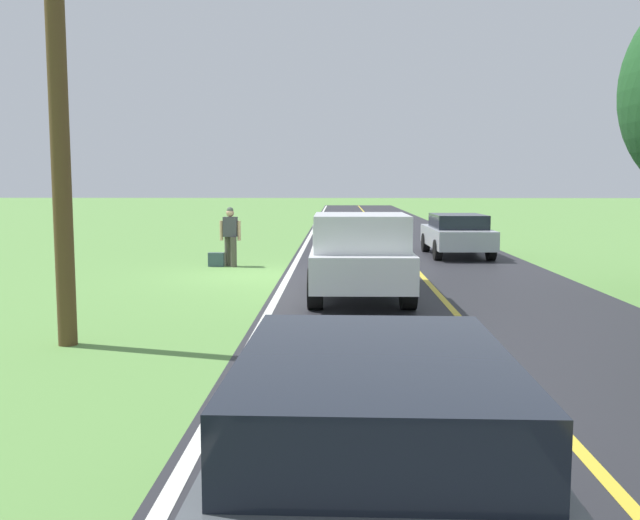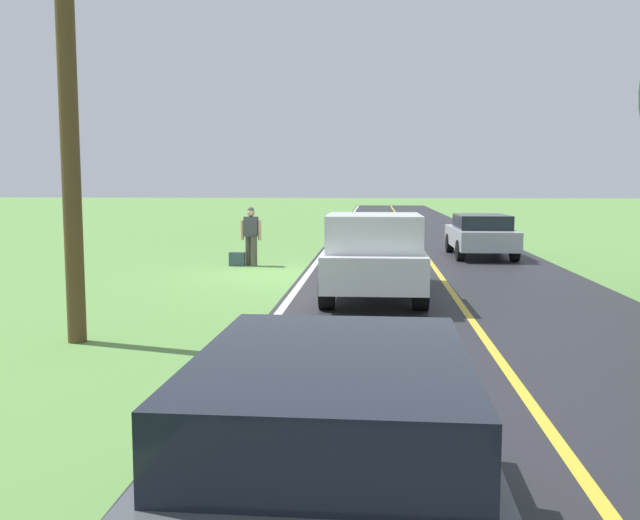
% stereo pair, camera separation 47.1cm
% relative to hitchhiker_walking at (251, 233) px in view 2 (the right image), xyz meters
% --- Properties ---
extents(ground_plane, '(200.00, 200.00, 0.00)m').
position_rel_hitchhiker_walking_xyz_m(ground_plane, '(-1.00, 1.96, -0.98)').
color(ground_plane, '#609347').
extents(road_surface, '(7.42, 120.00, 0.00)m').
position_rel_hitchhiker_walking_xyz_m(road_surface, '(-5.38, 1.96, -0.98)').
color(road_surface, '#28282D').
rests_on(road_surface, ground).
extents(lane_edge_line, '(0.16, 117.60, 0.00)m').
position_rel_hitchhiker_walking_xyz_m(lane_edge_line, '(-1.85, 1.96, -0.98)').
color(lane_edge_line, silver).
rests_on(lane_edge_line, ground).
extents(lane_centre_line, '(0.14, 117.60, 0.00)m').
position_rel_hitchhiker_walking_xyz_m(lane_centre_line, '(-5.38, 1.96, -0.98)').
color(lane_centre_line, gold).
rests_on(lane_centre_line, ground).
extents(hitchhiker_walking, '(0.62, 0.52, 1.75)m').
position_rel_hitchhiker_walking_xyz_m(hitchhiker_walking, '(0.00, 0.00, 0.00)').
color(hitchhiker_walking, '#4C473D').
rests_on(hitchhiker_walking, ground).
extents(suitcase_carried, '(0.47, 0.21, 0.41)m').
position_rel_hitchhiker_walking_xyz_m(suitcase_carried, '(0.42, 0.07, -0.78)').
color(suitcase_carried, '#384C56').
rests_on(suitcase_carried, ground).
extents(pickup_truck_passing, '(2.13, 5.41, 1.82)m').
position_rel_hitchhiker_walking_xyz_m(pickup_truck_passing, '(-3.61, 5.52, -0.01)').
color(pickup_truck_passing, silver).
rests_on(pickup_truck_passing, ground).
extents(sedan_near_oncoming, '(1.97, 4.42, 1.41)m').
position_rel_hitchhiker_walking_xyz_m(sedan_near_oncoming, '(-7.16, -3.15, -0.23)').
color(sedan_near_oncoming, '#B2B7C1').
rests_on(sedan_near_oncoming, ground).
extents(sedan_ahead_same_lane, '(1.99, 4.43, 1.41)m').
position_rel_hitchhiker_walking_xyz_m(sedan_ahead_same_lane, '(-3.38, 16.30, -0.23)').
color(sedan_ahead_same_lane, '#4C5156').
rests_on(sedan_ahead_same_lane, ground).
extents(utility_pole_roadside, '(0.28, 0.28, 7.46)m').
position_rel_hitchhiker_walking_xyz_m(utility_pole_roadside, '(0.93, 10.07, 2.75)').
color(utility_pole_roadside, brown).
rests_on(utility_pole_roadside, ground).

